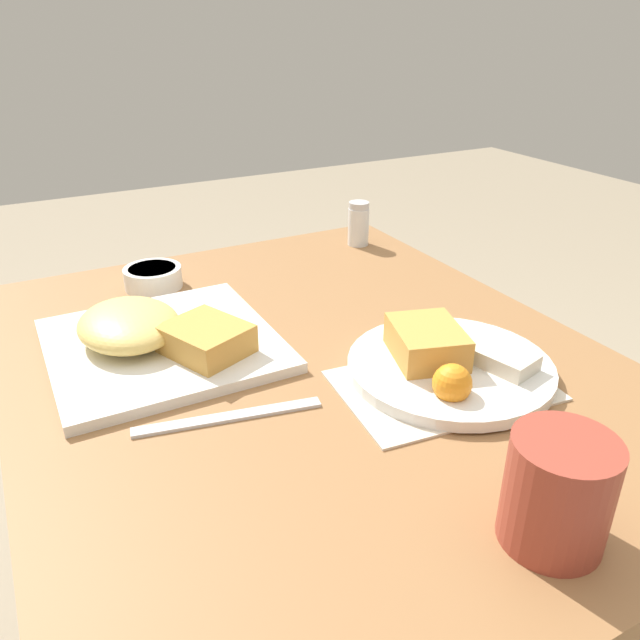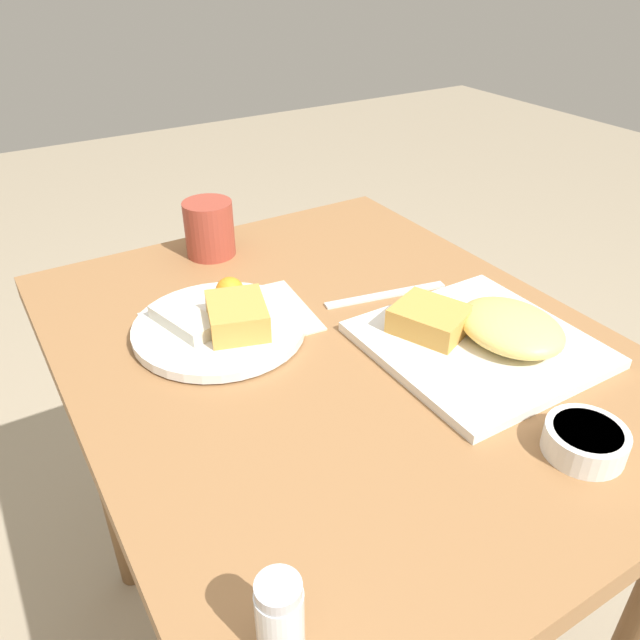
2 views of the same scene
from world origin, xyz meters
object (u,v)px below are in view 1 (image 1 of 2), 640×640
object	(u,v)px
butter_knife	(229,417)
coffee_mug	(558,492)
plate_square_near	(155,336)
plate_oval_far	(448,361)
sauce_ramekin	(153,277)
salt_shaker	(358,226)

from	to	relation	value
butter_knife	coffee_mug	bearing A→B (deg)	-47.03
plate_square_near	plate_oval_far	bearing A→B (deg)	52.95
sauce_ramekin	coffee_mug	bearing A→B (deg)	12.84
plate_square_near	plate_oval_far	world-z (taller)	plate_square_near
plate_oval_far	butter_knife	size ratio (longest dim) A/B	1.21
salt_shaker	sauce_ramekin	bearing A→B (deg)	-86.82
sauce_ramekin	plate_oval_far	bearing A→B (deg)	29.45
coffee_mug	plate_square_near	bearing A→B (deg)	-156.39
plate_oval_far	sauce_ramekin	xyz separation A→B (m)	(-0.43, -0.24, -0.00)
salt_shaker	butter_knife	world-z (taller)	salt_shaker
coffee_mug	butter_knife	bearing A→B (deg)	-148.24
plate_oval_far	butter_knife	xyz separation A→B (m)	(-0.04, -0.27, -0.02)
butter_knife	plate_square_near	bearing A→B (deg)	110.14
sauce_ramekin	salt_shaker	xyz separation A→B (m)	(-0.02, 0.39, 0.02)
plate_square_near	sauce_ramekin	world-z (taller)	plate_square_near
sauce_ramekin	coffee_mug	distance (m)	0.70
butter_knife	coffee_mug	size ratio (longest dim) A/B	2.08
plate_oval_far	salt_shaker	distance (m)	0.48
butter_knife	salt_shaker	bearing A→B (deg)	56.44
plate_square_near	coffee_mug	distance (m)	0.52
plate_oval_far	coffee_mug	xyz separation A→B (m)	(0.25, -0.09, 0.03)
plate_oval_far	coffee_mug	size ratio (longest dim) A/B	2.52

